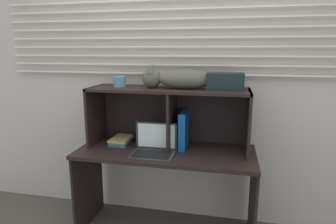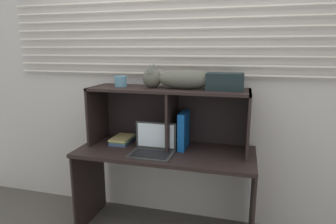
# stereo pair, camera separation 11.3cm
# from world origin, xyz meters

# --- Properties ---
(back_panel_with_blinds) EXTENTS (4.40, 0.08, 2.50)m
(back_panel_with_blinds) POSITION_xyz_m (0.00, 0.55, 1.26)
(back_panel_with_blinds) COLOR beige
(back_panel_with_blinds) RESTS_ON ground
(desk) EXTENTS (1.42, 0.58, 0.73)m
(desk) POSITION_xyz_m (0.00, 0.22, 0.59)
(desk) COLOR black
(desk) RESTS_ON ground
(hutch_shelf_unit) EXTENTS (1.29, 0.38, 0.49)m
(hutch_shelf_unit) POSITION_xyz_m (0.00, 0.35, 1.07)
(hutch_shelf_unit) COLOR black
(hutch_shelf_unit) RESTS_ON desk
(cat) EXTENTS (0.74, 0.17, 0.19)m
(cat) POSITION_xyz_m (0.08, 0.31, 1.30)
(cat) COLOR #4F4E43
(cat) RESTS_ON hutch_shelf_unit
(laptop) EXTENTS (0.33, 0.25, 0.23)m
(laptop) POSITION_xyz_m (-0.07, 0.13, 0.78)
(laptop) COLOR #2D2D2D
(laptop) RESTS_ON desk
(binder_upright) EXTENTS (0.05, 0.23, 0.30)m
(binder_upright) POSITION_xyz_m (0.13, 0.31, 0.88)
(binder_upright) COLOR #0F4B9B
(binder_upright) RESTS_ON desk
(book_stack) EXTENTS (0.16, 0.25, 0.05)m
(book_stack) POSITION_xyz_m (-0.41, 0.31, 0.76)
(book_stack) COLOR #364B75
(book_stack) RESTS_ON desk
(small_basket) EXTENTS (0.10, 0.10, 0.09)m
(small_basket) POSITION_xyz_m (-0.41, 0.31, 1.26)
(small_basket) COLOR teal
(small_basket) RESTS_ON hutch_shelf_unit
(storage_box) EXTENTS (0.28, 0.16, 0.13)m
(storage_box) POSITION_xyz_m (0.45, 0.31, 1.28)
(storage_box) COLOR black
(storage_box) RESTS_ON hutch_shelf_unit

